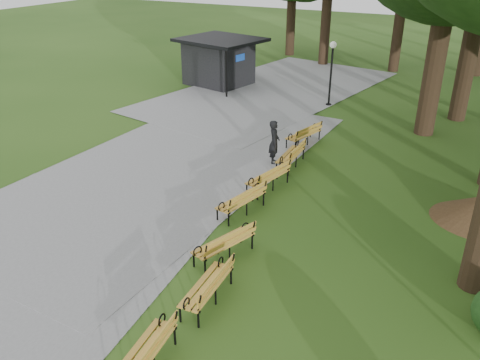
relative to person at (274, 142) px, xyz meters
The scene contains 12 objects.
ground 5.02m from the person, 82.99° to the right, with size 100.00×100.00×0.00m, color #2B5017.
path 3.98m from the person, 150.59° to the right, with size 12.00×38.00×0.06m, color gray.
person is the anchor object (origin of this frame).
kiosk 11.74m from the person, 129.93° to the left, with size 4.22×3.67×2.64m, color black, non-canonical shape.
lamp_post 8.02m from the person, 93.77° to the left, with size 0.32×0.32×3.17m.
bench_0 10.37m from the person, 79.49° to the right, with size 1.90×0.64×0.88m, color gold, non-canonical shape.
bench_1 8.15m from the person, 76.49° to the right, with size 1.90×0.64×0.88m, color gold, non-canonical shape.
bench_2 6.36m from the person, 77.53° to the right, with size 1.90×0.64×0.88m, color gold, non-canonical shape.
bench_3 3.99m from the person, 80.16° to the right, with size 1.90×0.64×0.88m, color gold, non-canonical shape.
bench_4 2.20m from the person, 71.13° to the right, with size 1.90×0.64×0.88m, color gold, non-canonical shape.
bench_5 0.76m from the person, ahead, with size 1.90×0.64×0.88m, color gold, non-canonical shape.
bench_6 2.31m from the person, 82.82° to the left, with size 1.90×0.64×0.88m, color gold, non-canonical shape.
Camera 1 is at (6.13, -10.59, 7.38)m, focal length 37.04 mm.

